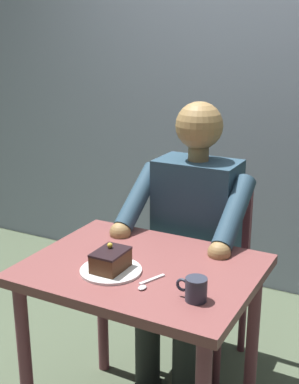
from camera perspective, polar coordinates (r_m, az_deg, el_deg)
cafe_rear_panel at (r=3.12m, az=12.98°, el=15.98°), size 6.40×0.12×3.00m
dining_table at (r=1.95m, az=-0.83°, el=-11.11°), size 0.83×0.65×0.73m
chair at (r=2.50m, az=5.94°, el=-7.69°), size 0.42×0.42×0.90m
seated_person at (r=2.29m, az=4.45°, el=-5.53°), size 0.53×0.58×1.27m
dessert_plate at (r=1.86m, az=-4.29°, el=-8.65°), size 0.22×0.22×0.01m
cake_slice at (r=1.84m, az=-4.32°, el=-7.50°), size 0.10×0.14×0.09m
coffee_cup at (r=1.66m, az=5.11°, el=-10.60°), size 0.11×0.07×0.08m
dessert_spoon at (r=1.76m, az=-0.29°, el=-10.12°), size 0.05×0.14×0.01m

